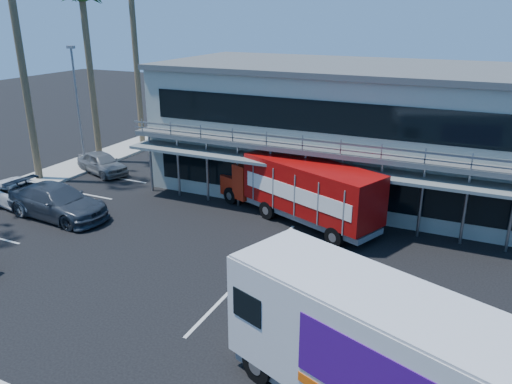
% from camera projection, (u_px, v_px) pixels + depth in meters
% --- Properties ---
extents(ground, '(120.00, 120.00, 0.00)m').
position_uv_depth(ground, '(168.00, 295.00, 18.83)').
color(ground, black).
rests_on(ground, ground).
extents(building, '(22.40, 12.00, 7.30)m').
position_uv_depth(building, '(353.00, 128.00, 29.14)').
color(building, '#9BA092').
rests_on(building, ground).
extents(curb_strip, '(3.00, 32.00, 0.16)m').
position_uv_depth(curb_strip, '(16.00, 189.00, 29.86)').
color(curb_strip, '#A5A399').
rests_on(curb_strip, ground).
extents(palm_e, '(2.80, 2.80, 12.25)m').
position_uv_depth(palm_e, '(83.00, 4.00, 32.14)').
color(palm_e, brown).
rests_on(palm_e, ground).
extents(light_pole_far, '(0.50, 0.25, 8.09)m').
position_uv_depth(light_pole_far, '(78.00, 103.00, 32.30)').
color(light_pole_far, gray).
rests_on(light_pole_far, ground).
extents(red_truck, '(9.61, 5.67, 3.20)m').
position_uv_depth(red_truck, '(301.00, 189.00, 24.88)').
color(red_truck, '#B1210E').
rests_on(red_truck, ground).
extents(white_van, '(8.08, 5.14, 3.74)m').
position_uv_depth(white_van, '(365.00, 348.00, 12.73)').
color(white_van, silver).
rests_on(white_van, ground).
extents(parked_car_c, '(5.39, 3.14, 1.41)m').
position_uv_depth(parked_car_c, '(22.00, 193.00, 27.29)').
color(parked_car_c, white).
rests_on(parked_car_c, ground).
extents(parked_car_d, '(5.98, 2.77, 1.69)m').
position_uv_depth(parked_car_d, '(57.00, 202.00, 25.71)').
color(parked_car_d, '#303741').
rests_on(parked_car_d, ground).
extents(parked_car_e, '(4.54, 2.96, 1.44)m').
position_uv_depth(parked_car_e, '(102.00, 163.00, 32.74)').
color(parked_car_e, slate).
rests_on(parked_car_e, ground).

